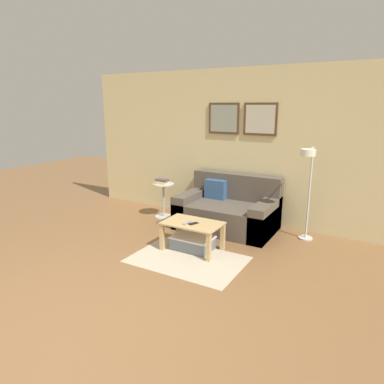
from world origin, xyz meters
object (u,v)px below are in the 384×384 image
object	(u,v)px
couch	(228,211)
floor_lamp	(308,175)
side_table	(164,197)
book_stack	(162,181)
cell_phone	(193,224)
storage_bin	(193,243)
remote_control	(187,223)
coffee_table	(192,228)

from	to	relation	value
couch	floor_lamp	bearing A→B (deg)	-2.50
floor_lamp	side_table	size ratio (longest dim) A/B	2.26
book_stack	cell_phone	xyz separation A→B (m)	(1.22, -1.03, -0.25)
storage_bin	remote_control	size ratio (longest dim) A/B	3.80
side_table	coffee_table	bearing A→B (deg)	-40.57
couch	remote_control	world-z (taller)	couch
floor_lamp	book_stack	xyz separation A→B (m)	(-2.46, -0.01, -0.37)
floor_lamp	cell_phone	size ratio (longest dim) A/B	9.93
book_stack	cell_phone	size ratio (longest dim) A/B	1.60
coffee_table	floor_lamp	size ratio (longest dim) A/B	0.58
couch	storage_bin	size ratio (longest dim) A/B	2.69
couch	book_stack	world-z (taller)	couch
couch	storage_bin	bearing A→B (deg)	-93.54
side_table	remote_control	world-z (taller)	side_table
floor_lamp	remote_control	xyz separation A→B (m)	(-1.31, -1.08, -0.61)
side_table	cell_phone	bearing A→B (deg)	-40.84
remote_control	couch	bearing A→B (deg)	90.30
couch	storage_bin	distance (m)	1.05
storage_bin	coffee_table	bearing A→B (deg)	-74.01
book_stack	cell_phone	world-z (taller)	book_stack
couch	coffee_table	size ratio (longest dim) A/B	1.92
couch	coffee_table	distance (m)	1.06
remote_control	side_table	bearing A→B (deg)	141.47
remote_control	cell_phone	bearing A→B (deg)	29.69
remote_control	book_stack	bearing A→B (deg)	142.29
side_table	book_stack	distance (m)	0.29
storage_bin	cell_phone	bearing A→B (deg)	-56.29
coffee_table	side_table	bearing A→B (deg)	139.43
remote_control	floor_lamp	bearing A→B (deg)	44.39
side_table	remote_control	xyz separation A→B (m)	(1.13, -1.08, 0.04)
storage_bin	remote_control	distance (m)	0.33
couch	book_stack	size ratio (longest dim) A/B	6.83
floor_lamp	side_table	distance (m)	2.53
storage_bin	floor_lamp	size ratio (longest dim) A/B	0.41
book_stack	floor_lamp	bearing A→B (deg)	0.32
remote_control	cell_phone	xyz separation A→B (m)	(0.07, 0.03, -0.01)
floor_lamp	remote_control	bearing A→B (deg)	-140.66
side_table	remote_control	distance (m)	1.56
floor_lamp	book_stack	size ratio (longest dim) A/B	6.19
coffee_table	cell_phone	distance (m)	0.11
cell_phone	coffee_table	bearing A→B (deg)	154.23
side_table	couch	bearing A→B (deg)	2.53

